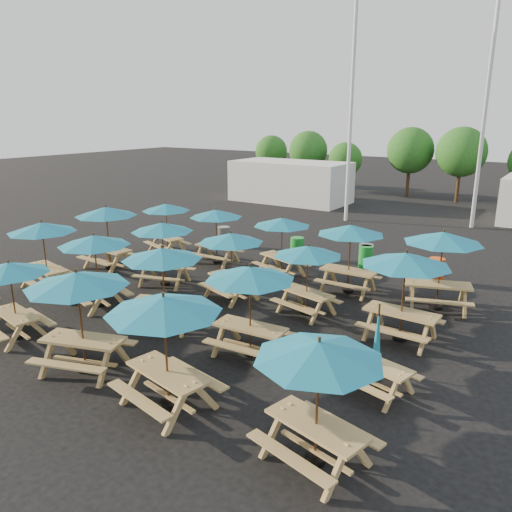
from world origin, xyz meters
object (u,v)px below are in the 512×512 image
Objects in this scene: waste_bin_3 at (366,257)px; picnic_unit_9 at (162,258)px; picnic_unit_14 at (308,254)px; waste_bin_4 at (436,271)px; picnic_unit_13 at (250,278)px; picnic_unit_12 at (164,311)px; picnic_unit_3 at (166,210)px; picnic_unit_8 at (77,285)px; picnic_unit_10 at (231,241)px; picnic_unit_4 at (9,272)px; picnic_unit_1 at (42,231)px; picnic_unit_2 at (106,215)px; picnic_unit_11 at (282,225)px; picnic_unit_18 at (406,264)px; picnic_unit_17 at (376,356)px; picnic_unit_19 at (443,242)px; picnic_unit_5 at (94,244)px; waste_bin_0 at (224,236)px; picnic_unit_16 at (319,357)px; waste_bin_2 at (366,255)px; picnic_unit_6 at (162,230)px; picnic_unit_15 at (351,233)px; picnic_unit_7 at (216,216)px; waste_bin_1 at (297,248)px.

picnic_unit_9 is at bearing -107.20° from waste_bin_3.
waste_bin_4 is at bearing 77.01° from picnic_unit_14.
picnic_unit_12 is at bearing -95.61° from picnic_unit_13.
picnic_unit_3 is at bearing 144.00° from picnic_unit_12.
picnic_unit_8 is 5.88m from picnic_unit_10.
picnic_unit_10 is 7.69m from waste_bin_4.
picnic_unit_8 reaches higher than picnic_unit_10.
picnic_unit_4 is at bearing -115.77° from waste_bin_3.
picnic_unit_2 is (-0.12, 2.86, 0.08)m from picnic_unit_1.
picnic_unit_18 is (5.60, -3.14, 0.20)m from picnic_unit_11.
picnic_unit_17 is 5.95m from picnic_unit_19.
picnic_unit_11 is (3.25, 5.94, -0.07)m from picnic_unit_5.
waste_bin_0 is (-4.40, 5.42, -1.50)m from picnic_unit_10.
picnic_unit_16 is at bearing 9.59° from picnic_unit_4.
picnic_unit_12 is at bearing -65.59° from picnic_unit_9.
picnic_unit_1 is 8.51m from waste_bin_0.
picnic_unit_19 is (-0.11, 8.62, 0.15)m from picnic_unit_16.
picnic_unit_19 is (6.17, 5.74, 0.12)m from picnic_unit_9.
picnic_unit_8 is 12.17m from waste_bin_2.
picnic_unit_2 is 2.76× the size of waste_bin_4.
waste_bin_3 is (5.59, 8.57, -1.58)m from picnic_unit_5.
picnic_unit_18 reaches higher than picnic_unit_6.
picnic_unit_12 is at bearing -30.91° from picnic_unit_2.
picnic_unit_2 reaches higher than picnic_unit_14.
picnic_unit_2 is 1.05× the size of picnic_unit_15.
picnic_unit_7 is (0.10, 8.75, 0.07)m from picnic_unit_4.
picnic_unit_13 reaches higher than waste_bin_1.
picnic_unit_8 is at bearing 7.13° from picnic_unit_4.
picnic_unit_7 is 9.38m from picnic_unit_8.
picnic_unit_17 is at bearing 103.11° from picnic_unit_16.
picnic_unit_10 reaches higher than waste_bin_3.
picnic_unit_14 is (8.51, -2.96, -0.02)m from picnic_unit_3.
picnic_unit_12 reaches higher than waste_bin_4.
picnic_unit_19 is at bearing -75.01° from waste_bin_4.
waste_bin_2 is 2.94m from waste_bin_4.
picnic_unit_17 is 3.22m from picnic_unit_18.
picnic_unit_14 reaches higher than picnic_unit_4.
picnic_unit_1 is at bearing -137.97° from picnic_unit_10.
picnic_unit_15 is 3.88m from waste_bin_4.
picnic_unit_12 is 4.66m from picnic_unit_17.
picnic_unit_12 reaches higher than waste_bin_3.
picnic_unit_3 is 1.11× the size of picnic_unit_4.
waste_bin_3 is at bearing 31.37° from picnic_unit_6.
picnic_unit_5 is 0.93× the size of picnic_unit_8.
picnic_unit_12 reaches higher than waste_bin_2.
picnic_unit_16 is at bearing -47.05° from waste_bin_0.
picnic_unit_4 is 2.62× the size of waste_bin_3.
picnic_unit_6 reaches higher than waste_bin_4.
picnic_unit_3 is 1.00× the size of picnic_unit_10.
picnic_unit_18 is at bearing 111.04° from picnic_unit_17.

